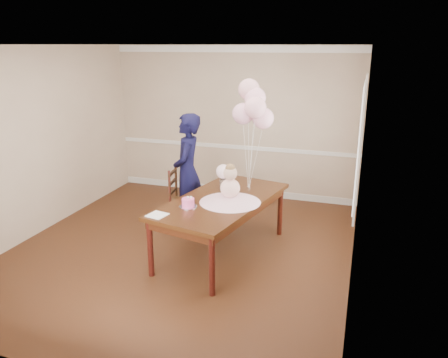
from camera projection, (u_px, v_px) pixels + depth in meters
floor at (181, 249)px, 6.02m from camera, size 4.50×5.00×0.00m
ceiling at (175, 44)px, 5.22m from camera, size 4.50×5.00×0.02m
wall_back at (234, 122)px, 7.89m from camera, size 4.50×0.02×2.70m
wall_front at (47, 228)px, 3.35m from camera, size 4.50×0.02×2.70m
wall_left at (35, 142)px, 6.29m from camera, size 0.02×5.00×2.70m
wall_right at (360, 169)px, 4.96m from camera, size 0.02×5.00×2.70m
chair_rail_trim at (234, 147)px, 8.02m from camera, size 4.50×0.02×0.07m
crown_molding at (235, 49)px, 7.50m from camera, size 4.50×0.02×0.12m
baseboard_trim at (234, 190)px, 8.26m from camera, size 4.50×0.02×0.12m
window_frame at (361, 142)px, 5.36m from camera, size 0.02×1.66×1.56m
window_blinds at (359, 142)px, 5.36m from camera, size 0.01×1.50×1.40m
dining_table_top at (222, 201)px, 5.69m from camera, size 1.45×2.24×0.05m
table_apron at (222, 206)px, 5.71m from camera, size 1.32×2.12×0.10m
table_leg_fl at (150, 248)px, 5.23m from camera, size 0.09×0.09×0.72m
table_leg_fr at (212, 266)px, 4.81m from camera, size 0.09×0.09×0.72m
table_leg_bl at (229, 201)px, 6.80m from camera, size 0.09×0.09×0.72m
table_leg_br at (280, 211)px, 6.39m from camera, size 0.09×0.09×0.72m
baby_skirt at (230, 198)px, 5.55m from camera, size 0.93×0.93×0.10m
baby_torso at (230, 188)px, 5.51m from camera, size 0.25×0.25×0.25m
baby_head at (230, 173)px, 5.45m from camera, size 0.18×0.18×0.18m
baby_hair at (230, 168)px, 5.44m from camera, size 0.12×0.12×0.12m
cake_platter at (188, 207)px, 5.40m from camera, size 0.27×0.27×0.01m
birthday_cake at (188, 202)px, 5.38m from camera, size 0.18×0.18×0.10m
cake_flower_a at (188, 197)px, 5.36m from camera, size 0.03×0.03×0.03m
cake_flower_b at (191, 197)px, 5.36m from camera, size 0.03×0.03×0.03m
rose_vase_near at (223, 185)px, 5.99m from camera, size 0.12×0.12×0.17m
roses_near at (223, 172)px, 5.94m from camera, size 0.20×0.20×0.20m
napkin at (157, 215)px, 5.13m from camera, size 0.25×0.25×0.01m
balloon_weight at (249, 187)px, 6.10m from camera, size 0.05×0.05×0.02m
balloon_a at (243, 114)px, 5.85m from camera, size 0.29×0.29×0.29m
balloon_b at (255, 108)px, 5.68m from camera, size 0.29×0.29×0.29m
balloon_c at (255, 98)px, 5.81m from camera, size 0.29×0.29×0.29m
balloon_d at (249, 89)px, 5.85m from camera, size 0.29×0.29×0.29m
balloon_e at (263, 118)px, 5.81m from camera, size 0.29×0.29×0.29m
balloon_ribbon_a at (246, 157)px, 6.00m from camera, size 0.09×0.02×0.87m
balloon_ribbon_b at (252, 154)px, 5.91m from camera, size 0.09×0.08×0.97m
balloon_ribbon_c at (252, 149)px, 5.98m from camera, size 0.04×0.09×1.07m
balloon_ribbon_d at (249, 145)px, 6.00m from camera, size 0.06×0.12×1.17m
balloon_ribbon_e at (256, 159)px, 5.98m from camera, size 0.16×0.04×0.80m
dining_chair_seat at (185, 201)px, 6.66m from camera, size 0.45×0.45×0.05m
chair_leg_fl at (172, 218)px, 6.59m from camera, size 0.04×0.04×0.39m
chair_leg_fr at (193, 219)px, 6.53m from camera, size 0.04×0.04×0.39m
chair_leg_bl at (178, 210)px, 6.90m from camera, size 0.04×0.04×0.39m
chair_leg_br at (198, 211)px, 6.84m from camera, size 0.04×0.04×0.39m
chair_back_post_l at (170, 187)px, 6.46m from camera, size 0.04×0.04×0.51m
chair_back_post_r at (176, 181)px, 6.76m from camera, size 0.04×0.04×0.51m
chair_slat_low at (173, 191)px, 6.64m from camera, size 0.07×0.37×0.05m
chair_slat_mid at (173, 182)px, 6.60m from camera, size 0.07×0.37×0.05m
chair_slat_top at (172, 172)px, 6.56m from camera, size 0.07×0.37×0.05m
woman at (188, 172)px, 6.53m from camera, size 0.54×0.71×1.75m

